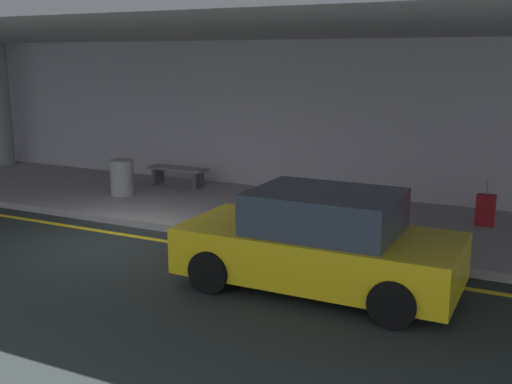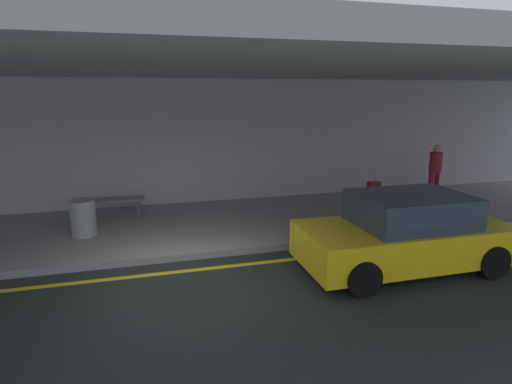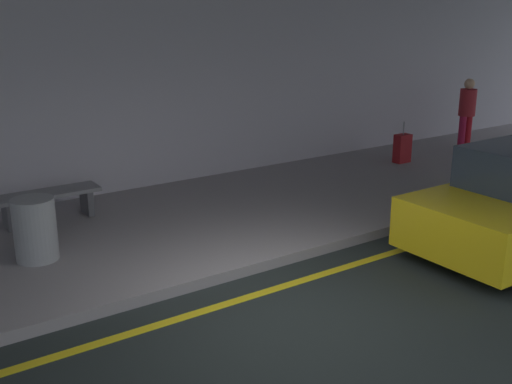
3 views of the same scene
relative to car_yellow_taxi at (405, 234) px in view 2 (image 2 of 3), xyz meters
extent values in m
plane|color=#232A29|center=(-4.30, 0.49, -0.71)|extent=(60.00, 60.00, 0.00)
cube|color=gray|center=(-4.30, 3.59, -0.64)|extent=(26.00, 4.20, 0.15)
cube|color=yellow|center=(-4.30, 0.98, -0.71)|extent=(26.00, 0.14, 0.01)
cube|color=gray|center=(-4.30, 3.09, 3.24)|extent=(28.00, 13.20, 0.30)
cube|color=#B4AEBB|center=(-4.30, 5.84, 1.19)|extent=(26.00, 0.30, 3.80)
cube|color=yellow|center=(-0.03, 0.00, -0.16)|extent=(4.10, 1.80, 0.70)
cube|color=#2D3847|center=(0.07, 0.00, 0.49)|extent=(2.10, 1.60, 0.60)
cylinder|color=black|center=(1.32, 0.85, -0.39)|extent=(0.64, 0.22, 0.64)
cylinder|color=black|center=(1.32, -0.85, -0.39)|extent=(0.64, 0.22, 0.64)
cylinder|color=black|center=(-1.38, 0.85, -0.39)|extent=(0.64, 0.22, 0.64)
cylinder|color=black|center=(-1.38, -0.85, -0.39)|extent=(0.64, 0.22, 0.64)
cylinder|color=maroon|center=(3.88, 4.29, -0.15)|extent=(0.16, 0.16, 0.82)
cylinder|color=#A6131E|center=(4.10, 4.29, -0.15)|extent=(0.16, 0.16, 0.82)
cylinder|color=maroon|center=(3.99, 4.29, 0.57)|extent=(0.38, 0.38, 0.62)
sphere|color=tan|center=(3.99, 4.29, 1.00)|extent=(0.24, 0.24, 0.24)
cube|color=maroon|center=(1.85, 4.27, -0.25)|extent=(0.36, 0.22, 0.62)
cylinder|color=slate|center=(1.85, 4.27, 0.20)|extent=(0.02, 0.02, 0.28)
cube|color=slate|center=(-5.67, 4.76, -0.11)|extent=(1.60, 0.50, 0.06)
cube|color=#4C4C51|center=(-6.29, 4.76, -0.35)|extent=(0.10, 0.40, 0.42)
cube|color=#4C4C51|center=(-5.05, 4.76, -0.35)|extent=(0.10, 0.40, 0.42)
cylinder|color=gray|center=(-6.27, 3.29, -0.14)|extent=(0.56, 0.56, 0.85)
camera|label=1|loc=(3.06, -8.22, 2.69)|focal=43.32mm
camera|label=2|loc=(-4.88, -6.72, 2.69)|focal=29.43mm
camera|label=3|loc=(-8.23, -4.71, 2.69)|focal=43.27mm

